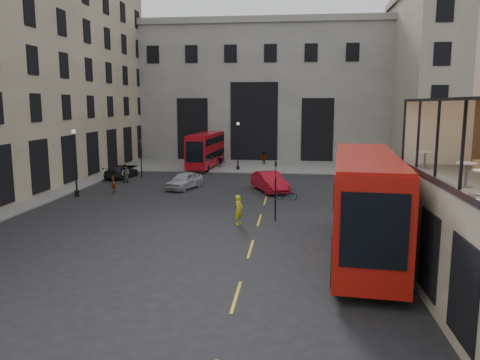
# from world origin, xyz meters

# --- Properties ---
(ground) EXTENTS (140.00, 140.00, 0.00)m
(ground) POSITION_xyz_m (0.00, 0.00, 0.00)
(ground) COLOR black
(ground) RESTS_ON ground
(host_frontage) EXTENTS (3.00, 11.00, 4.50)m
(host_frontage) POSITION_xyz_m (6.50, 0.00, 2.25)
(host_frontage) COLOR #C6BA95
(host_frontage) RESTS_ON ground
(cafe_floor) EXTENTS (3.00, 10.00, 0.10)m
(cafe_floor) POSITION_xyz_m (6.50, 0.00, 4.55)
(cafe_floor) COLOR slate
(cafe_floor) RESTS_ON host_frontage
(gateway) EXTENTS (35.00, 10.60, 18.00)m
(gateway) POSITION_xyz_m (-5.00, 47.99, 9.39)
(gateway) COLOR #9D9A92
(gateway) RESTS_ON ground
(building_right) EXTENTS (16.60, 18.60, 20.00)m
(building_right) POSITION_xyz_m (20.00, 39.97, 10.39)
(building_right) COLOR #A39C83
(building_right) RESTS_ON ground
(pavement_far) EXTENTS (40.00, 12.00, 0.12)m
(pavement_far) POSITION_xyz_m (-6.00, 38.00, 0.06)
(pavement_far) COLOR slate
(pavement_far) RESTS_ON ground
(traffic_light_near) EXTENTS (0.16, 0.20, 3.80)m
(traffic_light_near) POSITION_xyz_m (-1.00, 12.00, 2.42)
(traffic_light_near) COLOR black
(traffic_light_near) RESTS_ON ground
(traffic_light_far) EXTENTS (0.16, 0.20, 3.80)m
(traffic_light_far) POSITION_xyz_m (-15.00, 28.00, 2.42)
(traffic_light_far) COLOR black
(traffic_light_far) RESTS_ON ground
(street_lamp_a) EXTENTS (0.36, 0.36, 5.33)m
(street_lamp_a) POSITION_xyz_m (-17.00, 18.00, 2.39)
(street_lamp_a) COLOR black
(street_lamp_a) RESTS_ON ground
(street_lamp_b) EXTENTS (0.36, 0.36, 5.33)m
(street_lamp_b) POSITION_xyz_m (-6.00, 34.00, 2.39)
(street_lamp_b) COLOR black
(street_lamp_b) RESTS_ON ground
(bus_near) EXTENTS (3.99, 12.65, 4.96)m
(bus_near) POSITION_xyz_m (3.50, 5.53, 2.79)
(bus_near) COLOR #A5120B
(bus_near) RESTS_ON ground
(bus_far) EXTENTS (2.79, 10.05, 3.97)m
(bus_far) POSITION_xyz_m (-9.89, 35.72, 2.23)
(bus_far) COLOR #A30B13
(bus_far) RESTS_ON ground
(car_a) EXTENTS (2.88, 4.60, 1.46)m
(car_a) POSITION_xyz_m (-9.29, 22.32, 0.73)
(car_a) COLOR #A6A7AE
(car_a) RESTS_ON ground
(car_b) EXTENTS (3.61, 5.26, 1.64)m
(car_b) POSITION_xyz_m (-1.88, 21.94, 0.82)
(car_b) COLOR #AC0A1A
(car_b) RESTS_ON ground
(car_c) EXTENTS (2.42, 4.70, 1.30)m
(car_c) POSITION_xyz_m (-16.90, 27.45, 0.65)
(car_c) COLOR black
(car_c) RESTS_ON ground
(bicycle) EXTENTS (1.71, 0.88, 0.85)m
(bicycle) POSITION_xyz_m (-0.38, 18.62, 0.43)
(bicycle) COLOR gray
(bicycle) RESTS_ON ground
(cyclist) EXTENTS (0.62, 0.76, 1.82)m
(cyclist) POSITION_xyz_m (-3.17, 10.82, 0.91)
(cyclist) COLOR yellow
(cyclist) RESTS_ON ground
(pedestrian_a) EXTENTS (1.00, 0.87, 1.74)m
(pedestrian_a) POSITION_xyz_m (-15.39, 24.60, 0.87)
(pedestrian_a) COLOR gray
(pedestrian_a) RESTS_ON ground
(pedestrian_b) EXTENTS (1.25, 1.17, 1.70)m
(pedestrian_b) POSITION_xyz_m (-8.24, 35.87, 0.85)
(pedestrian_b) COLOR gray
(pedestrian_b) RESTS_ON ground
(pedestrian_c) EXTENTS (0.94, 0.44, 1.56)m
(pedestrian_c) POSITION_xyz_m (-3.43, 38.74, 0.78)
(pedestrian_c) COLOR gray
(pedestrian_c) RESTS_ON ground
(pedestrian_d) EXTENTS (0.94, 1.05, 1.80)m
(pedestrian_d) POSITION_xyz_m (5.18, 32.51, 0.90)
(pedestrian_d) COLOR gray
(pedestrian_d) RESTS_ON ground
(pedestrian_e) EXTENTS (0.55, 0.68, 1.60)m
(pedestrian_e) POSITION_xyz_m (-14.58, 19.51, 0.80)
(pedestrian_e) COLOR gray
(pedestrian_e) RESTS_ON ground
(cafe_table_mid) EXTENTS (0.64, 0.64, 0.80)m
(cafe_table_mid) POSITION_xyz_m (5.73, -0.88, 5.13)
(cafe_table_mid) COLOR silver
(cafe_table_mid) RESTS_ON cafe_floor
(cafe_table_far) EXTENTS (0.57, 0.57, 0.71)m
(cafe_table_far) POSITION_xyz_m (5.64, 3.72, 5.07)
(cafe_table_far) COLOR white
(cafe_table_far) RESTS_ON cafe_floor
(cafe_chair_d) EXTENTS (0.45, 0.45, 0.84)m
(cafe_chair_d) POSITION_xyz_m (7.59, 2.99, 4.86)
(cafe_chair_d) COLOR tan
(cafe_chair_d) RESTS_ON cafe_floor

